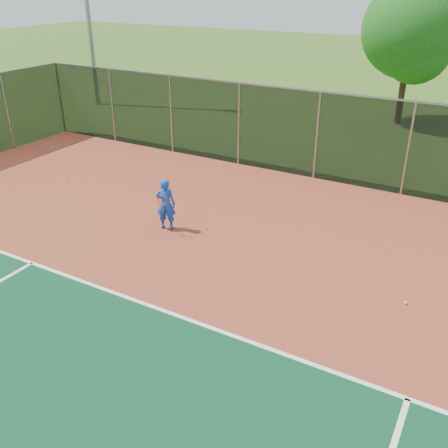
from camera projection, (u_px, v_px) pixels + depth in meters
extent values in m
cube|color=#953D25|center=(274.00, 395.00, 8.47)|extent=(30.00, 20.00, 0.02)
cube|color=white|center=(408.00, 399.00, 8.36)|extent=(22.00, 0.10, 0.00)
cube|color=black|center=(408.00, 150.00, 15.59)|extent=(30.00, 0.04, 3.00)
cube|color=gray|center=(416.00, 102.00, 14.92)|extent=(30.00, 0.06, 0.06)
imported|color=blue|center=(166.00, 204.00, 13.71)|extent=(0.63, 0.52, 1.49)
cylinder|color=black|center=(165.00, 209.00, 13.45)|extent=(0.03, 0.15, 0.27)
torus|color=#A51414|center=(162.00, 200.00, 13.24)|extent=(0.30, 0.13, 0.29)
sphere|color=#D3E61A|center=(158.00, 153.00, 13.27)|extent=(0.07, 0.07, 0.07)
sphere|color=#D3E61A|center=(406.00, 303.00, 10.77)|extent=(0.07, 0.07, 0.07)
sphere|color=#D3E61A|center=(283.00, 189.00, 16.56)|extent=(0.07, 0.07, 0.07)
sphere|color=#D3E61A|center=(130.00, 179.00, 17.36)|extent=(0.07, 0.07, 0.07)
sphere|color=#D3E61A|center=(67.00, 181.00, 17.21)|extent=(0.07, 0.07, 0.07)
cylinder|color=#321D12|center=(401.00, 97.00, 23.66)|extent=(0.30, 0.30, 2.49)
sphere|color=#165215|center=(412.00, 29.00, 22.31)|extent=(4.42, 4.42, 4.42)
sphere|color=#165215|center=(417.00, 50.00, 22.26)|extent=(3.04, 3.04, 3.04)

